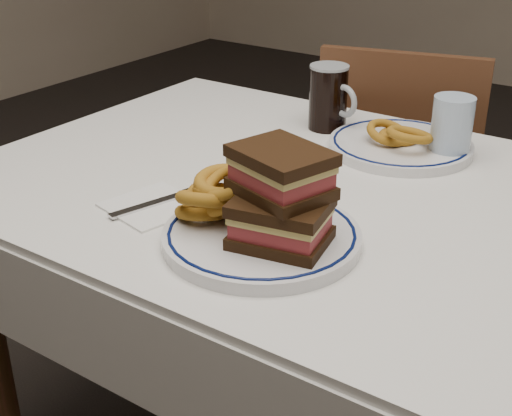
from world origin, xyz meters
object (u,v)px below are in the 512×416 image
Objects in this scene: main_plate at (262,236)px; reuben_sandwich at (281,197)px; chair_far at (399,189)px; far_plate at (400,145)px; beer_mug at (329,97)px.

main_plate is 1.80× the size of reuben_sandwich.
chair_far is 3.10× the size of far_plate.
beer_mug is (-0.02, -0.38, 0.35)m from chair_far.
main_plate is (0.15, -0.88, 0.29)m from chair_far.
beer_mug is (-0.21, 0.51, -0.02)m from reuben_sandwich.
far_plate is at bearing -10.06° from beer_mug.
beer_mug reaches higher than main_plate.
beer_mug is at bearing 108.73° from main_plate.
main_plate is 1.06× the size of far_plate.
reuben_sandwich reaches higher than chair_far.
chair_far is at bearing 99.88° from main_plate.
reuben_sandwich is 0.55m from beer_mug.
far_plate is (-0.03, 0.47, -0.08)m from reuben_sandwich.
beer_mug is (-0.17, 0.50, 0.06)m from main_plate.
reuben_sandwich is (0.19, -0.89, 0.37)m from chair_far.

